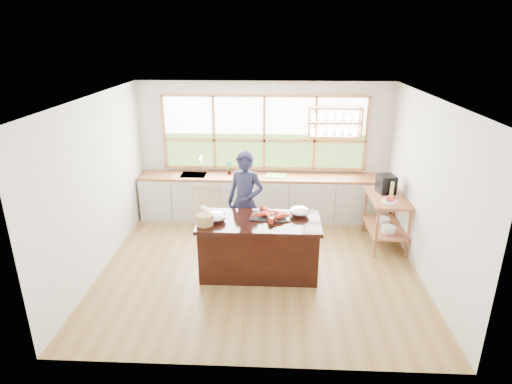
# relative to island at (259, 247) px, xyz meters

# --- Properties ---
(ground_plane) EXTENTS (5.00, 5.00, 0.00)m
(ground_plane) POSITION_rel_island_xyz_m (0.00, 0.20, -0.45)
(ground_plane) COLOR olive
(room_shell) EXTENTS (5.02, 4.52, 2.71)m
(room_shell) POSITION_rel_island_xyz_m (0.02, 0.71, 1.30)
(room_shell) COLOR beige
(room_shell) RESTS_ON ground_plane
(back_counter) EXTENTS (4.90, 0.63, 0.90)m
(back_counter) POSITION_rel_island_xyz_m (-0.02, 2.14, 0.00)
(back_counter) COLOR beige
(back_counter) RESTS_ON ground_plane
(right_shelf_unit) EXTENTS (0.62, 1.10, 0.90)m
(right_shelf_unit) POSITION_rel_island_xyz_m (2.19, 1.09, 0.15)
(right_shelf_unit) COLOR #935C36
(right_shelf_unit) RESTS_ON ground_plane
(island) EXTENTS (1.85, 0.90, 0.90)m
(island) POSITION_rel_island_xyz_m (0.00, 0.00, 0.00)
(island) COLOR black
(island) RESTS_ON ground_plane
(cook) EXTENTS (0.74, 0.59, 1.76)m
(cook) POSITION_rel_island_xyz_m (-0.27, 0.78, 0.42)
(cook) COLOR #1E203C
(cook) RESTS_ON ground_plane
(potted_plant) EXTENTS (0.17, 0.15, 0.28)m
(potted_plant) POSITION_rel_island_xyz_m (-0.69, 2.20, 0.58)
(potted_plant) COLOR slate
(potted_plant) RESTS_ON back_counter
(cutting_board) EXTENTS (0.45, 0.38, 0.01)m
(cutting_board) POSITION_rel_island_xyz_m (0.24, 2.14, 0.45)
(cutting_board) COLOR #77CB44
(cutting_board) RESTS_ON back_counter
(espresso_machine) EXTENTS (0.33, 0.35, 0.32)m
(espresso_machine) POSITION_rel_island_xyz_m (2.19, 1.31, 0.61)
(espresso_machine) COLOR black
(espresso_machine) RESTS_ON right_shelf_unit
(wine_bottle) EXTENTS (0.08, 0.08, 0.27)m
(wine_bottle) POSITION_rel_island_xyz_m (2.24, 1.10, 0.58)
(wine_bottle) COLOR #ADBB5A
(wine_bottle) RESTS_ON right_shelf_unit
(fruit_bowl) EXTENTS (0.24, 0.24, 0.11)m
(fruit_bowl) POSITION_rel_island_xyz_m (2.14, 0.81, 0.49)
(fruit_bowl) COLOR silver
(fruit_bowl) RESTS_ON right_shelf_unit
(slate_board) EXTENTS (0.59, 0.46, 0.02)m
(slate_board) POSITION_rel_island_xyz_m (0.15, 0.13, 0.45)
(slate_board) COLOR black
(slate_board) RESTS_ON island
(lobster_pile) EXTENTS (0.52, 0.48, 0.08)m
(lobster_pile) POSITION_rel_island_xyz_m (0.17, 0.10, 0.50)
(lobster_pile) COLOR orange
(lobster_pile) RESTS_ON slate_board
(mixing_bowl_left) EXTENTS (0.32, 0.32, 0.15)m
(mixing_bowl_left) POSITION_rel_island_xyz_m (-0.65, -0.05, 0.51)
(mixing_bowl_left) COLOR silver
(mixing_bowl_left) RESTS_ON island
(mixing_bowl_right) EXTENTS (0.32, 0.32, 0.15)m
(mixing_bowl_right) POSITION_rel_island_xyz_m (0.62, 0.21, 0.51)
(mixing_bowl_right) COLOR silver
(mixing_bowl_right) RESTS_ON island
(wine_glass) EXTENTS (0.08, 0.08, 0.22)m
(wine_glass) POSITION_rel_island_xyz_m (0.20, -0.21, 0.61)
(wine_glass) COLOR white
(wine_glass) RESTS_ON island
(wicker_basket) EXTENTS (0.25, 0.25, 0.16)m
(wicker_basket) POSITION_rel_island_xyz_m (-0.79, -0.20, 0.53)
(wicker_basket) COLOR #9F6F3F
(wicker_basket) RESTS_ON island
(parchment_roll) EXTENTS (0.25, 0.29, 0.08)m
(parchment_roll) POSITION_rel_island_xyz_m (-0.83, 0.24, 0.49)
(parchment_roll) COLOR white
(parchment_roll) RESTS_ON island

